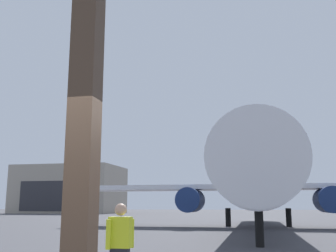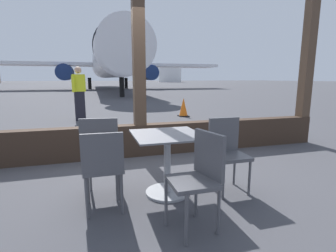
# 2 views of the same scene
# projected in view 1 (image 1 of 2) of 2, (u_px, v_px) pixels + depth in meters

# --- Properties ---
(ground_plane) EXTENTS (220.00, 220.00, 0.00)m
(ground_plane) POSITION_uv_depth(u_px,v_px,m) (245.00, 222.00, 40.93)
(ground_plane) COLOR #424247
(window_frame) EXTENTS (7.30, 0.24, 4.00)m
(window_frame) POSITION_uv_depth(u_px,v_px,m) (80.00, 238.00, 2.86)
(window_frame) COLOR #38281E
(window_frame) RESTS_ON ground
(airplane) EXTENTS (29.35, 33.77, 10.33)m
(airplane) POSITION_uv_depth(u_px,v_px,m) (257.00, 182.00, 29.93)
(airplane) COLOR silver
(airplane) RESTS_ON ground
(ground_crew_worker) EXTENTS (0.41, 0.44, 1.74)m
(ground_crew_worker) POSITION_uv_depth(u_px,v_px,m) (120.00, 251.00, 7.23)
(ground_crew_worker) COLOR black
(ground_crew_worker) RESTS_ON ground
(distant_hangar) EXTENTS (21.12, 14.85, 9.92)m
(distant_hangar) POSITION_uv_depth(u_px,v_px,m) (70.00, 190.00, 87.10)
(distant_hangar) COLOR #9E9384
(distant_hangar) RESTS_ON ground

